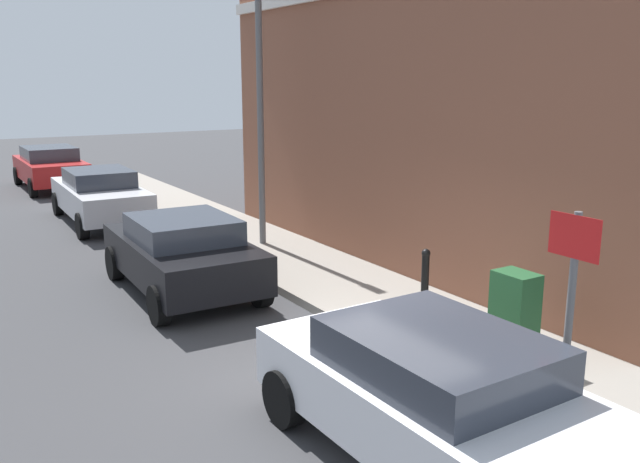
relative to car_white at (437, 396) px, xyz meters
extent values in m
plane|color=#38383A|center=(0.35, 2.08, -0.74)|extent=(80.00, 80.00, 0.00)
cube|color=gray|center=(2.39, 8.08, -0.67)|extent=(2.31, 30.00, 0.15)
cube|color=brown|center=(6.82, 5.90, 3.60)|extent=(6.55, 11.64, 8.69)
cube|color=silver|center=(0.00, -0.01, -0.10)|extent=(1.86, 4.14, 0.65)
cube|color=#2D333D|center=(0.00, 0.02, 0.43)|extent=(1.61, 2.11, 0.44)
cylinder|color=black|center=(-0.87, 1.48, -0.42)|extent=(0.23, 0.64, 0.64)
cylinder|color=black|center=(0.82, 1.51, -0.42)|extent=(0.23, 0.64, 0.64)
cube|color=black|center=(-0.13, 6.56, -0.09)|extent=(1.93, 3.95, 0.67)
cube|color=#2D333D|center=(-0.14, 6.45, 0.43)|extent=(1.66, 1.91, 0.43)
cylinder|color=black|center=(-0.96, 7.99, -0.42)|extent=(0.24, 0.65, 0.64)
cylinder|color=black|center=(0.77, 7.94, -0.42)|extent=(0.24, 0.65, 0.64)
cylinder|color=black|center=(-1.04, 5.19, -0.42)|extent=(0.24, 0.65, 0.64)
cylinder|color=black|center=(0.69, 5.14, -0.42)|extent=(0.24, 0.65, 0.64)
cube|color=#B7B7BC|center=(0.13, 13.33, -0.08)|extent=(1.84, 4.49, 0.68)
cube|color=#2D333D|center=(0.13, 13.31, 0.46)|extent=(1.57, 2.02, 0.44)
cylinder|color=black|center=(-0.64, 15.03, -0.42)|extent=(0.24, 0.65, 0.64)
cylinder|color=black|center=(0.99, 14.98, -0.42)|extent=(0.24, 0.65, 0.64)
cylinder|color=black|center=(-0.73, 11.68, -0.42)|extent=(0.24, 0.65, 0.64)
cylinder|color=black|center=(0.90, 11.64, -0.42)|extent=(0.24, 0.65, 0.64)
cube|color=maroon|center=(0.10, 19.97, -0.08)|extent=(1.81, 4.27, 0.70)
cube|color=#2D333D|center=(0.10, 19.96, 0.48)|extent=(1.59, 2.09, 0.45)
cylinder|color=black|center=(-0.75, 21.56, -0.42)|extent=(0.22, 0.64, 0.64)
cylinder|color=black|center=(0.95, 21.56, -0.42)|extent=(0.22, 0.64, 0.64)
cylinder|color=black|center=(-0.75, 18.39, -0.42)|extent=(0.22, 0.64, 0.64)
cylinder|color=black|center=(0.96, 18.39, -0.42)|extent=(0.22, 0.64, 0.64)
cube|color=#1E4C28|center=(2.42, 1.24, -0.02)|extent=(0.40, 0.55, 1.15)
cube|color=#333333|center=(2.42, 1.24, -0.55)|extent=(0.46, 0.61, 0.08)
cylinder|color=black|center=(2.52, 3.12, -0.12)|extent=(0.12, 0.12, 0.95)
sphere|color=black|center=(2.52, 3.12, 0.38)|extent=(0.14, 0.14, 0.14)
cylinder|color=#59595B|center=(1.50, -0.28, 0.56)|extent=(0.08, 0.08, 2.30)
cube|color=white|center=(1.48, -0.28, 1.46)|extent=(0.03, 0.56, 0.40)
cube|color=red|center=(1.47, -0.28, 1.46)|extent=(0.01, 0.60, 0.44)
cylinder|color=#59595B|center=(2.47, 8.54, 2.16)|extent=(0.14, 0.14, 5.50)
camera|label=1|loc=(-4.08, -4.42, 2.99)|focal=37.46mm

